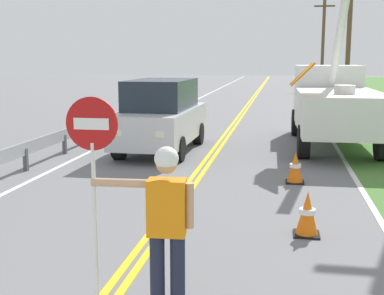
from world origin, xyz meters
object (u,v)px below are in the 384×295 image
at_px(utility_pole_far, 323,42).
at_px(flagger_worker, 166,220).
at_px(traffic_cone_lead, 307,214).
at_px(utility_pole_mid, 349,28).
at_px(stop_sign_paddle, 93,156).
at_px(traffic_cone_mid, 295,168).
at_px(utility_bucket_truck, 333,100).
at_px(oncoming_suv_nearest, 162,115).

bearing_deg(utility_pole_far, flagger_worker, -96.21).
bearing_deg(traffic_cone_lead, utility_pole_mid, 82.07).
distance_m(stop_sign_paddle, traffic_cone_mid, 6.77).
bearing_deg(traffic_cone_lead, traffic_cone_mid, 91.69).
distance_m(utility_bucket_truck, traffic_cone_mid, 5.71).
bearing_deg(traffic_cone_mid, stop_sign_paddle, -110.03).
bearing_deg(utility_pole_far, oncoming_suv_nearest, -101.75).
bearing_deg(traffic_cone_mid, utility_pole_far, 85.07).
height_order(oncoming_suv_nearest, traffic_cone_lead, oncoming_suv_nearest).
xyz_separation_m(traffic_cone_lead, traffic_cone_mid, (-0.10, 3.42, 0.00)).
relative_size(stop_sign_paddle, traffic_cone_lead, 3.33).
height_order(oncoming_suv_nearest, utility_pole_mid, utility_pole_mid).
bearing_deg(utility_bucket_truck, oncoming_suv_nearest, -156.77).
xyz_separation_m(flagger_worker, utility_pole_far, (4.67, 42.90, 3.04)).
bearing_deg(traffic_cone_mid, traffic_cone_lead, -88.31).
xyz_separation_m(flagger_worker, traffic_cone_lead, (1.60, 2.77, -0.71)).
relative_size(flagger_worker, stop_sign_paddle, 0.78).
relative_size(flagger_worker, utility_pole_far, 0.23).
relative_size(utility_pole_far, traffic_cone_lead, 11.17).
bearing_deg(traffic_cone_lead, utility_bucket_truck, 82.52).
relative_size(flagger_worker, utility_pole_mid, 0.21).
bearing_deg(utility_bucket_truck, flagger_worker, -103.37).
xyz_separation_m(stop_sign_paddle, oncoming_suv_nearest, (-1.51, 9.52, -0.65)).
bearing_deg(utility_bucket_truck, traffic_cone_mid, -103.06).
bearing_deg(utility_bucket_truck, utility_pole_far, 86.52).
distance_m(oncoming_suv_nearest, traffic_cone_lead, 7.79).
relative_size(oncoming_suv_nearest, utility_pole_far, 0.59).
xyz_separation_m(flagger_worker, traffic_cone_mid, (1.50, 6.19, -0.71)).
xyz_separation_m(utility_bucket_truck, traffic_cone_lead, (-1.17, -8.88, -1.08)).
height_order(oncoming_suv_nearest, utility_pole_far, utility_pole_far).
height_order(utility_pole_far, traffic_cone_mid, utility_pole_far).
height_order(flagger_worker, stop_sign_paddle, stop_sign_paddle).
distance_m(utility_pole_mid, traffic_cone_mid, 21.53).
relative_size(flagger_worker, traffic_cone_lead, 2.61).
height_order(utility_bucket_truck, utility_pole_far, utility_pole_far).
distance_m(stop_sign_paddle, traffic_cone_lead, 3.92).
distance_m(utility_pole_far, traffic_cone_mid, 37.04).
xyz_separation_m(stop_sign_paddle, traffic_cone_lead, (2.37, 2.81, -1.37)).
relative_size(utility_bucket_truck, utility_pole_mid, 0.80).
distance_m(flagger_worker, stop_sign_paddle, 1.02).
bearing_deg(stop_sign_paddle, utility_pole_far, 82.78).
distance_m(utility_bucket_truck, utility_pole_far, 31.43).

